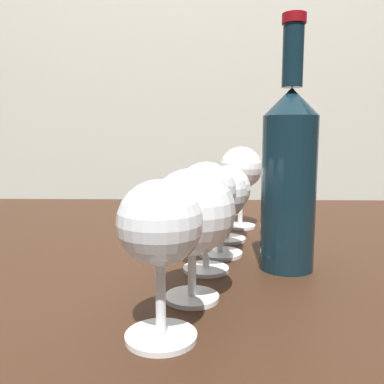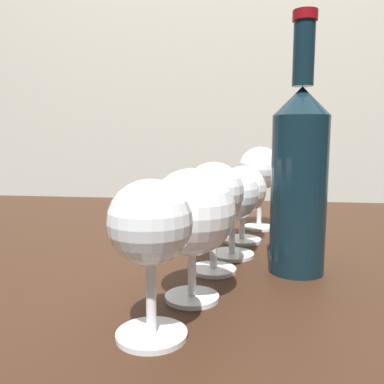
{
  "view_description": "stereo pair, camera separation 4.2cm",
  "coord_description": "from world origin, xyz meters",
  "px_view_note": "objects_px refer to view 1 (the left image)",
  "views": [
    {
      "loc": [
        0.03,
        -0.66,
        0.95
      ],
      "look_at": [
        0.02,
        -0.24,
        0.89
      ],
      "focal_mm": 38.29,
      "sensor_mm": 36.0,
      "label": 1
    },
    {
      "loc": [
        0.07,
        -0.65,
        0.95
      ],
      "look_at": [
        0.02,
        -0.24,
        0.89
      ],
      "focal_mm": 38.29,
      "sensor_mm": 36.0,
      "label": 2
    }
  ],
  "objects_px": {
    "wine_glass_pinot": "(206,195)",
    "wine_glass_port": "(221,197)",
    "wine_glass_white": "(192,213)",
    "wine_glass_cabernet": "(227,191)",
    "wine_glass_amber": "(160,229)",
    "wine_glass_merlot": "(241,170)",
    "wine_bottle": "(289,174)"
  },
  "relations": [
    {
      "from": "wine_glass_pinot",
      "to": "wine_glass_port",
      "type": "xyz_separation_m",
      "value": [
        0.02,
        0.07,
        -0.01
      ]
    },
    {
      "from": "wine_glass_white",
      "to": "wine_glass_cabernet",
      "type": "relative_size",
      "value": 1.13
    },
    {
      "from": "wine_glass_pinot",
      "to": "wine_glass_port",
      "type": "height_order",
      "value": "wine_glass_pinot"
    },
    {
      "from": "wine_glass_amber",
      "to": "wine_glass_white",
      "type": "relative_size",
      "value": 0.98
    },
    {
      "from": "wine_glass_merlot",
      "to": "wine_glass_cabernet",
      "type": "bearing_deg",
      "value": -107.73
    },
    {
      "from": "wine_glass_merlot",
      "to": "wine_bottle",
      "type": "relative_size",
      "value": 0.48
    },
    {
      "from": "wine_glass_pinot",
      "to": "wine_glass_merlot",
      "type": "relative_size",
      "value": 0.93
    },
    {
      "from": "wine_glass_amber",
      "to": "wine_glass_white",
      "type": "bearing_deg",
      "value": 74.12
    },
    {
      "from": "wine_glass_port",
      "to": "wine_glass_merlot",
      "type": "height_order",
      "value": "wine_glass_merlot"
    },
    {
      "from": "wine_glass_amber",
      "to": "wine_glass_white",
      "type": "xyz_separation_m",
      "value": [
        0.02,
        0.09,
        -0.0
      ]
    },
    {
      "from": "wine_glass_amber",
      "to": "wine_glass_port",
      "type": "bearing_deg",
      "value": 76.11
    },
    {
      "from": "wine_glass_white",
      "to": "wine_glass_cabernet",
      "type": "bearing_deg",
      "value": 78.3
    },
    {
      "from": "wine_glass_amber",
      "to": "wine_glass_merlot",
      "type": "height_order",
      "value": "wine_glass_merlot"
    },
    {
      "from": "wine_glass_port",
      "to": "wine_glass_merlot",
      "type": "bearing_deg",
      "value": 76.03
    },
    {
      "from": "wine_glass_cabernet",
      "to": "wine_glass_merlot",
      "type": "height_order",
      "value": "wine_glass_merlot"
    },
    {
      "from": "wine_glass_white",
      "to": "wine_glass_merlot",
      "type": "bearing_deg",
      "value": 76.57
    },
    {
      "from": "wine_glass_white",
      "to": "wine_glass_merlot",
      "type": "relative_size",
      "value": 0.93
    },
    {
      "from": "wine_glass_white",
      "to": "wine_glass_port",
      "type": "relative_size",
      "value": 1.1
    },
    {
      "from": "wine_glass_pinot",
      "to": "wine_glass_merlot",
      "type": "bearing_deg",
      "value": 75.15
    },
    {
      "from": "wine_glass_white",
      "to": "wine_glass_pinot",
      "type": "xyz_separation_m",
      "value": [
        0.02,
        0.09,
        0.0
      ]
    },
    {
      "from": "wine_glass_cabernet",
      "to": "wine_glass_port",
      "type": "bearing_deg",
      "value": -99.47
    },
    {
      "from": "wine_glass_amber",
      "to": "wine_glass_merlot",
      "type": "relative_size",
      "value": 0.91
    },
    {
      "from": "wine_glass_cabernet",
      "to": "wine_bottle",
      "type": "bearing_deg",
      "value": -63.47
    },
    {
      "from": "wine_glass_amber",
      "to": "wine_glass_port",
      "type": "height_order",
      "value": "wine_glass_amber"
    },
    {
      "from": "wine_glass_amber",
      "to": "wine_glass_merlot",
      "type": "bearing_deg",
      "value": 76.07
    },
    {
      "from": "wine_glass_merlot",
      "to": "wine_glass_white",
      "type": "bearing_deg",
      "value": -103.43
    },
    {
      "from": "wine_glass_pinot",
      "to": "wine_glass_amber",
      "type": "bearing_deg",
      "value": -102.62
    },
    {
      "from": "wine_glass_port",
      "to": "wine_bottle",
      "type": "relative_size",
      "value": 0.4
    },
    {
      "from": "wine_glass_pinot",
      "to": "wine_glass_merlot",
      "type": "distance_m",
      "value": 0.26
    },
    {
      "from": "wine_bottle",
      "to": "wine_glass_pinot",
      "type": "bearing_deg",
      "value": -172.73
    },
    {
      "from": "wine_glass_amber",
      "to": "wine_glass_pinot",
      "type": "relative_size",
      "value": 0.98
    },
    {
      "from": "wine_glass_pinot",
      "to": "wine_glass_white",
      "type": "bearing_deg",
      "value": -99.52
    }
  ]
}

